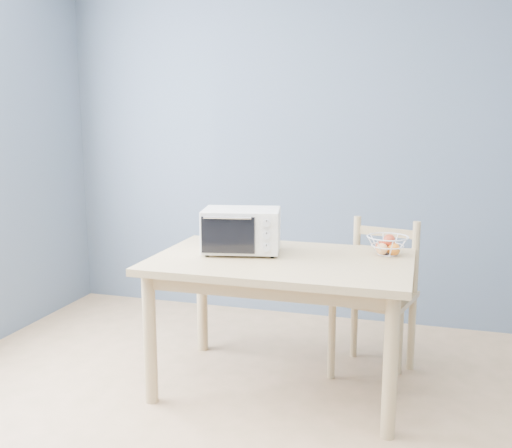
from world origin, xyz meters
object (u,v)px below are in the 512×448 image
(fruit_basket, at_px, (387,245))
(toaster_oven, at_px, (238,230))
(dining_table, at_px, (281,276))
(dining_chair, at_px, (376,299))

(fruit_basket, bearing_deg, toaster_oven, -167.50)
(fruit_basket, bearing_deg, dining_table, -156.67)
(toaster_oven, distance_m, dining_chair, 0.92)
(toaster_oven, height_order, fruit_basket, toaster_oven)
(dining_table, bearing_deg, fruit_basket, 23.33)
(dining_table, distance_m, fruit_basket, 0.62)
(dining_table, height_order, fruit_basket, fruit_basket)
(toaster_oven, relative_size, fruit_basket, 1.62)
(fruit_basket, bearing_deg, dining_chair, 115.02)
(fruit_basket, xyz_separation_m, dining_chair, (-0.06, 0.13, -0.36))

